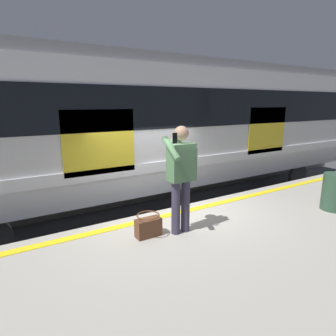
{
  "coord_description": "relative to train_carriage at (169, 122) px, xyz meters",
  "views": [
    {
      "loc": [
        2.66,
        4.43,
        3.01
      ],
      "look_at": [
        0.18,
        0.3,
        1.88
      ],
      "focal_mm": 29.86,
      "sensor_mm": 36.0,
      "label": 1
    }
  ],
  "objects": [
    {
      "name": "platform",
      "position": [
        1.43,
        4.61,
        -2.01
      ],
      "size": [
        16.6,
        4.55,
        0.98
      ],
      "primitive_type": "cube",
      "color": "#9E998E",
      "rests_on": "ground"
    },
    {
      "name": "trash_bin",
      "position": [
        -1.29,
        4.04,
        -1.16
      ],
      "size": [
        0.44,
        0.44,
        0.71
      ],
      "primitive_type": "cylinder",
      "color": "#2D4C38",
      "rests_on": "platform"
    },
    {
      "name": "handbag",
      "position": [
        2.29,
        3.19,
        -1.35
      ],
      "size": [
        0.4,
        0.36,
        0.36
      ],
      "color": "#59331E",
      "rests_on": "platform"
    },
    {
      "name": "ground_plane",
      "position": [
        1.43,
        2.34,
        -2.5
      ],
      "size": [
        25.04,
        25.04,
        0.0
      ],
      "primitive_type": "plane",
      "color": "#3D3D3F"
    },
    {
      "name": "passenger",
      "position": [
        1.78,
        3.31,
        -0.51
      ],
      "size": [
        0.57,
        0.55,
        1.7
      ],
      "color": "#383347",
      "rests_on": "platform"
    },
    {
      "name": "track_rail_near",
      "position": [
        1.43,
        0.71,
        -2.42
      ],
      "size": [
        21.58,
        0.08,
        0.16
      ],
      "primitive_type": "cube",
      "color": "slate",
      "rests_on": "ground"
    },
    {
      "name": "track_rail_far",
      "position": [
        1.43,
        -0.72,
        -2.42
      ],
      "size": [
        21.58,
        0.08,
        0.16
      ],
      "primitive_type": "cube",
      "color": "slate",
      "rests_on": "ground"
    },
    {
      "name": "train_carriage",
      "position": [
        0.0,
        0.0,
        0.0
      ],
      "size": [
        13.88,
        2.81,
        3.92
      ],
      "color": "silver",
      "rests_on": "ground"
    },
    {
      "name": "safety_line",
      "position": [
        1.43,
        2.64,
        -1.51
      ],
      "size": [
        16.27,
        0.16,
        0.01
      ],
      "primitive_type": "cube",
      "color": "yellow",
      "rests_on": "platform"
    }
  ]
}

